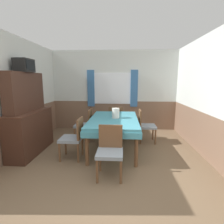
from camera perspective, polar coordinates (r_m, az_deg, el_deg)
The scene contains 13 objects.
ground_plane at distance 2.57m, azimuth -4.41°, elevation -29.35°, with size 16.00×16.00×0.00m, color brown.
wall_back at distance 5.84m, azimuth 0.70°, elevation 7.00°, with size 4.46×0.09×2.60m.
wall_left at distance 4.55m, azimuth -27.62°, elevation 4.87°, with size 0.05×4.24×2.60m.
wall_right at distance 4.27m, azimuth 28.05°, elevation 4.56°, with size 0.05×4.24×2.60m.
dining_table at distance 4.12m, azimuth 0.58°, elevation -3.45°, with size 1.14×1.90×0.76m.
chair_right_far at distance 4.74m, azimuth 10.68°, elevation -4.03°, with size 0.44×0.44×0.87m.
chair_head_window at distance 5.32m, azimuth 1.26°, elevation -2.31°, with size 0.44×0.44×0.87m.
chair_head_near at distance 3.05m, azimuth -0.65°, elevation -12.01°, with size 0.44×0.44×0.87m.
chair_left_near at distance 3.77m, azimuth -12.29°, elevation -7.86°, with size 0.44×0.44×0.87m.
chair_left_far at distance 4.82m, azimuth -8.64°, elevation -3.76°, with size 0.44×0.44×0.87m.
sideboard at distance 4.34m, azimuth -25.45°, elevation -2.40°, with size 0.46×1.40×1.81m.
tv at distance 4.25m, azimuth -26.74°, elevation 13.44°, with size 0.29×0.41×0.28m.
vase at distance 4.11m, azimuth 1.22°, elevation -0.36°, with size 0.17×0.17×0.23m.
Camera 1 is at (0.30, -1.96, 1.63)m, focal length 28.00 mm.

